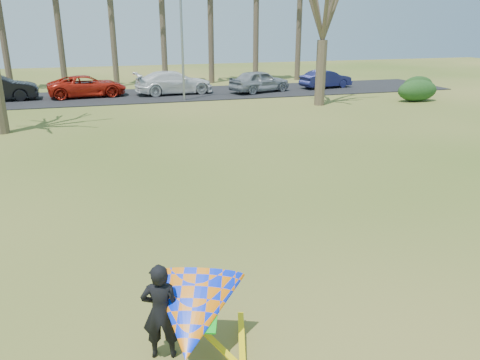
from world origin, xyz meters
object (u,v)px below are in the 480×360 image
object	(u,v)px
car_3	(174,82)
car_4	(259,81)
car_5	(326,79)
kite_flyer	(189,314)
streetlight	(184,31)
car_2	(87,86)

from	to	relation	value
car_3	car_4	distance (m)	6.30
car_5	kite_flyer	world-z (taller)	kite_flyer
car_5	streetlight	bearing A→B (deg)	92.85
car_5	kite_flyer	bearing A→B (deg)	139.07
kite_flyer	car_5	bearing A→B (deg)	60.02
streetlight	car_5	distance (m)	12.58
car_4	kite_flyer	xyz separation A→B (m)	(-10.38, -27.31, -0.02)
car_3	car_5	world-z (taller)	car_3
car_2	car_5	distance (m)	18.04
car_3	car_4	bearing A→B (deg)	-103.41
car_2	kite_flyer	world-z (taller)	kite_flyer
car_5	kite_flyer	xyz separation A→B (m)	(-16.16, -28.01, 0.09)
car_5	car_2	bearing A→B (deg)	77.33
car_3	kite_flyer	xyz separation A→B (m)	(-4.15, -28.19, -0.03)
kite_flyer	car_3	bearing A→B (deg)	81.63
car_2	kite_flyer	size ratio (longest dim) A/B	2.21
car_5	kite_flyer	size ratio (longest dim) A/B	1.75
streetlight	car_2	distance (m)	8.10
car_4	streetlight	bearing A→B (deg)	90.74
streetlight	car_2	world-z (taller)	streetlight
streetlight	car_2	xyz separation A→B (m)	(-6.36, 3.41, -3.67)
streetlight	car_5	xyz separation A→B (m)	(11.67, 2.87, -3.72)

